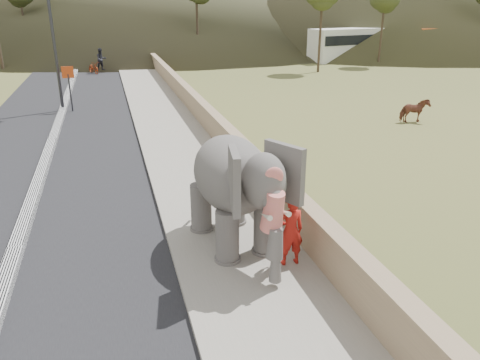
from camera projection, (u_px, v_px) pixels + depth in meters
name	position (u px, v px, depth m)	size (l,w,h in m)	color
ground	(226.00, 235.00, 11.91)	(160.00, 160.00, 0.00)	olive
road	(53.00, 143.00, 19.63)	(7.00, 120.00, 0.03)	black
median	(53.00, 141.00, 19.60)	(0.35, 120.00, 0.22)	black
walkway	(172.00, 133.00, 20.87)	(3.00, 120.00, 0.15)	#9E9687
parapet	(207.00, 120.00, 21.12)	(0.30, 120.00, 1.10)	tan
lamppost	(57.00, 16.00, 23.72)	(1.76, 0.36, 8.00)	#2B2C30
signboard	(69.00, 81.00, 24.68)	(0.60, 0.08, 2.40)	#2D2D33
cow	(414.00, 111.00, 22.79)	(0.63, 1.38, 1.16)	brown
distant_car	(325.00, 53.00, 47.31)	(1.70, 4.23, 1.44)	#ACACB2
bus_white	(359.00, 44.00, 47.01)	(2.50, 11.00, 3.10)	white
bus_orange	(465.00, 43.00, 47.85)	(2.50, 11.00, 3.10)	orange
elephant_and_man	(232.00, 189.00, 10.88)	(2.45, 3.96, 2.70)	slate
motorcyclist	(97.00, 64.00, 38.39)	(1.84, 1.92, 2.01)	maroon
trees	(170.00, 23.00, 35.72)	(48.29, 43.79, 9.17)	#473828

